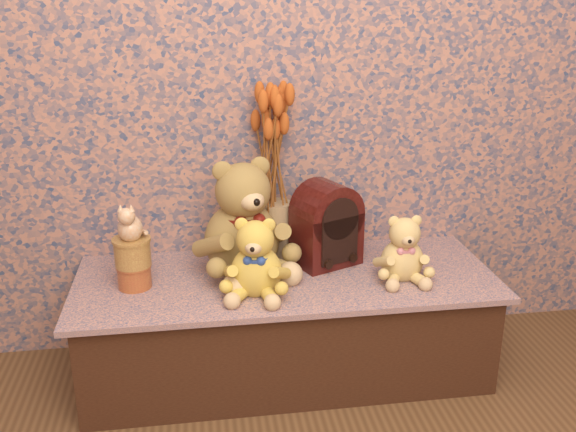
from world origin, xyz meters
The scene contains 10 objects.
display_shelf centered at (0.00, 1.22, 0.19)m, with size 1.46×0.57×0.38m, color #364470.
teddy_large centered at (-0.14, 1.30, 0.60)m, with size 0.35×0.41×0.44m, color olive, non-canonical shape.
teddy_medium centered at (-0.11, 1.12, 0.52)m, with size 0.22×0.27×0.28m, color gold, non-canonical shape.
teddy_small centered at (0.39, 1.15, 0.51)m, with size 0.20×0.23×0.25m, color #DBB368, non-canonical shape.
cathedral_radio centered at (0.16, 1.32, 0.54)m, with size 0.22×0.16×0.31m, color #330B09, non-canonical shape.
ceramic_vase centered at (-0.01, 1.41, 0.49)m, with size 0.13×0.13×0.21m, color tan.
dried_stalks centered at (-0.01, 1.41, 0.81)m, with size 0.23×0.23×0.45m, color #BC531E, non-canonical shape.
biscuit_tin_lower centered at (-0.51, 1.21, 0.42)m, with size 0.11×0.11×0.08m, color #BF7E38.
biscuit_tin_upper centered at (-0.51, 1.21, 0.51)m, with size 0.12×0.12×0.09m, color #D5C05D.
cat_figurine centered at (-0.51, 1.21, 0.62)m, with size 0.10×0.11×0.13m, color silver, non-canonical shape.
Camera 1 is at (-0.29, -0.78, 1.33)m, focal length 39.76 mm.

